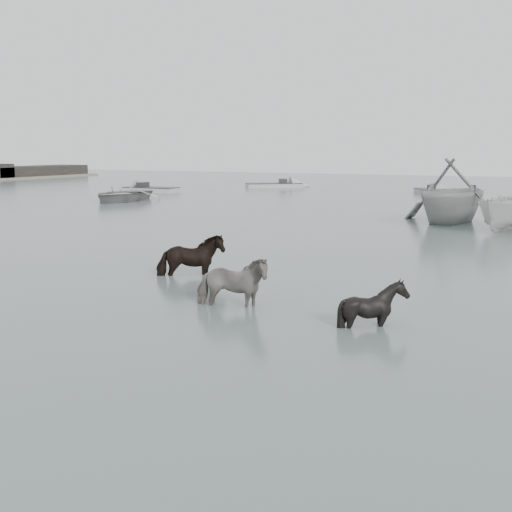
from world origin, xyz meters
name	(u,v)px	position (x,y,z in m)	size (l,w,h in m)	color
ground	(226,302)	(0.00, 0.00, 0.00)	(140.00, 140.00, 0.00)	#4E5D58
pony_pinto	(232,275)	(0.34, -0.37, 0.69)	(0.75, 1.64, 1.38)	black
pony_dark	(191,248)	(-2.23, 2.19, 0.75)	(1.49, 1.27, 1.50)	black
pony_black	(374,294)	(3.46, -0.49, 0.63)	(1.01, 1.14, 1.26)	black
rowboat_lead	(121,193)	(-19.10, 21.27, 0.55)	(3.78, 5.30, 1.10)	#A2A29E
rowboat_trail	(453,189)	(2.03, 17.96, 1.53)	(5.02, 5.82, 3.06)	#9C9E9C
boat_small	(505,211)	(4.45, 16.03, 0.79)	(1.54, 4.10, 1.58)	#BBBCB6
skiff_outer	(151,187)	(-22.42, 29.33, 0.38)	(6.08, 1.60, 0.75)	#AEAFAA
skiff_mid	(432,189)	(-2.21, 36.26, 0.38)	(5.04, 1.60, 0.75)	gray
skiff_far	(274,183)	(-16.20, 38.87, 0.38)	(6.64, 1.60, 0.75)	#A6A9A6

